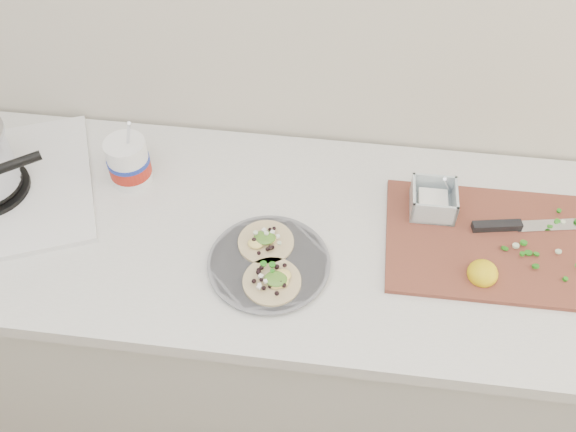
# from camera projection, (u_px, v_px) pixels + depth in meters

# --- Properties ---
(counter) EXTENTS (2.44, 0.66, 0.90)m
(counter) POSITION_uv_depth(u_px,v_px,m) (224.00, 319.00, 1.86)
(counter) COLOR beige
(counter) RESTS_ON ground
(taco_plate) EXTENTS (0.27, 0.27, 0.04)m
(taco_plate) POSITION_uv_depth(u_px,v_px,m) (269.00, 261.00, 1.42)
(taco_plate) COLOR slate
(taco_plate) RESTS_ON counter
(tub) EXTENTS (0.10, 0.10, 0.23)m
(tub) POSITION_uv_depth(u_px,v_px,m) (129.00, 159.00, 1.56)
(tub) COLOR white
(tub) RESTS_ON counter
(cutboard) EXTENTS (0.48, 0.34, 0.07)m
(cutboard) POSITION_uv_depth(u_px,v_px,m) (488.00, 235.00, 1.47)
(cutboard) COLOR brown
(cutboard) RESTS_ON counter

